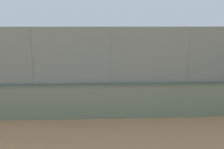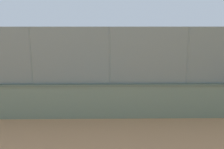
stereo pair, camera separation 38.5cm
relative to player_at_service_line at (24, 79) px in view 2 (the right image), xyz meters
The scene contains 7 objects.
ground_plane 8.78m from the player_at_service_line, 116.51° to the right, with size 260.00×260.00×0.00m, color tan.
perimeter_wall 5.06m from the player_at_service_line, 150.41° to the left, with size 31.42×1.07×1.43m.
fence_panel_on_wall 5.28m from the player_at_service_line, 150.41° to the left, with size 30.85×0.72×2.25m.
player_at_service_line is the anchor object (origin of this frame).
player_near_wall_returning 9.01m from the player_at_service_line, behind, with size 1.02×0.73×1.55m.
sports_ball 1.86m from the player_at_service_line, 117.03° to the left, with size 0.19×0.19×0.19m, color yellow.
spare_ball_by_wall 2.72m from the player_at_service_line, 167.60° to the left, with size 0.12×0.12×0.12m, color yellow.
Camera 2 is at (-0.64, 19.84, 3.82)m, focal length 39.30 mm.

